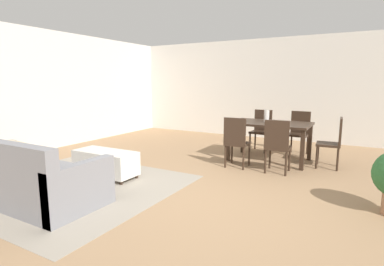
{
  "coord_description": "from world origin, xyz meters",
  "views": [
    {
      "loc": [
        1.83,
        -3.37,
        1.54
      ],
      "look_at": [
        -0.73,
        1.16,
        0.67
      ],
      "focal_mm": 28.55,
      "sensor_mm": 36.0,
      "label": 1
    }
  ],
  "objects_px": {
    "ottoman_table": "(106,162)",
    "dining_chair_head_east": "(334,140)",
    "dining_table": "(270,127)",
    "dining_chair_near_left": "(236,139)",
    "vase_centerpiece": "(267,116)",
    "couch": "(23,178)",
    "dining_chair_far_right": "(299,130)",
    "dining_chair_near_right": "(277,143)",
    "dining_chair_far_left": "(262,128)"
  },
  "relations": [
    {
      "from": "couch",
      "to": "ottoman_table",
      "type": "height_order",
      "value": "couch"
    },
    {
      "from": "dining_chair_far_left",
      "to": "vase_centerpiece",
      "type": "distance_m",
      "value": 0.93
    },
    {
      "from": "dining_chair_far_left",
      "to": "dining_chair_far_right",
      "type": "bearing_deg",
      "value": 4.34
    },
    {
      "from": "dining_chair_far_left",
      "to": "dining_chair_near_left",
      "type": "bearing_deg",
      "value": -89.07
    },
    {
      "from": "dining_chair_near_left",
      "to": "vase_centerpiece",
      "type": "distance_m",
      "value": 0.95
    },
    {
      "from": "dining_table",
      "to": "dining_chair_near_left",
      "type": "distance_m",
      "value": 0.91
    },
    {
      "from": "ottoman_table",
      "to": "dining_chair_far_right",
      "type": "relative_size",
      "value": 1.17
    },
    {
      "from": "vase_centerpiece",
      "to": "ottoman_table",
      "type": "bearing_deg",
      "value": -129.17
    },
    {
      "from": "dining_chair_near_right",
      "to": "dining_chair_far_left",
      "type": "bearing_deg",
      "value": 115.16
    },
    {
      "from": "ottoman_table",
      "to": "dining_chair_far_left",
      "type": "distance_m",
      "value": 3.59
    },
    {
      "from": "dining_chair_head_east",
      "to": "vase_centerpiece",
      "type": "distance_m",
      "value": 1.28
    },
    {
      "from": "dining_table",
      "to": "dining_chair_head_east",
      "type": "relative_size",
      "value": 1.65
    },
    {
      "from": "dining_chair_near_right",
      "to": "ottoman_table",
      "type": "bearing_deg",
      "value": -146.66
    },
    {
      "from": "ottoman_table",
      "to": "dining_chair_near_left",
      "type": "distance_m",
      "value": 2.29
    },
    {
      "from": "dining_chair_near_right",
      "to": "dining_table",
      "type": "bearing_deg",
      "value": 113.66
    },
    {
      "from": "dining_chair_far_right",
      "to": "dining_chair_head_east",
      "type": "bearing_deg",
      "value": -48.75
    },
    {
      "from": "couch",
      "to": "dining_table",
      "type": "bearing_deg",
      "value": 58.2
    },
    {
      "from": "dining_chair_far_right",
      "to": "dining_chair_near_right",
      "type": "bearing_deg",
      "value": -91.52
    },
    {
      "from": "dining_chair_near_right",
      "to": "dining_chair_head_east",
      "type": "bearing_deg",
      "value": 45.97
    },
    {
      "from": "ottoman_table",
      "to": "dining_chair_far_left",
      "type": "bearing_deg",
      "value": 63.01
    },
    {
      "from": "dining_chair_far_right",
      "to": "vase_centerpiece",
      "type": "bearing_deg",
      "value": -119.23
    },
    {
      "from": "dining_table",
      "to": "vase_centerpiece",
      "type": "xyz_separation_m",
      "value": [
        -0.08,
        0.01,
        0.21
      ]
    },
    {
      "from": "dining_chair_far_left",
      "to": "dining_chair_head_east",
      "type": "relative_size",
      "value": 1.0
    },
    {
      "from": "dining_chair_near_right",
      "to": "dining_chair_far_left",
      "type": "xyz_separation_m",
      "value": [
        -0.76,
        1.62,
        0.0
      ]
    },
    {
      "from": "dining_chair_head_east",
      "to": "vase_centerpiece",
      "type": "bearing_deg",
      "value": 179.92
    },
    {
      "from": "couch",
      "to": "dining_chair_near_left",
      "type": "relative_size",
      "value": 2.41
    },
    {
      "from": "ottoman_table",
      "to": "vase_centerpiece",
      "type": "relative_size",
      "value": 4.58
    },
    {
      "from": "ottoman_table",
      "to": "dining_chair_head_east",
      "type": "distance_m",
      "value": 3.99
    },
    {
      "from": "couch",
      "to": "dining_chair_far_left",
      "type": "height_order",
      "value": "dining_chair_far_left"
    },
    {
      "from": "dining_chair_near_right",
      "to": "vase_centerpiece",
      "type": "height_order",
      "value": "vase_centerpiece"
    },
    {
      "from": "couch",
      "to": "dining_chair_head_east",
      "type": "bearing_deg",
      "value": 46.88
    },
    {
      "from": "dining_chair_near_left",
      "to": "dining_chair_near_right",
      "type": "height_order",
      "value": "same"
    },
    {
      "from": "dining_chair_far_left",
      "to": "dining_chair_far_right",
      "type": "xyz_separation_m",
      "value": [
        0.81,
        0.06,
        0.0
      ]
    },
    {
      "from": "dining_chair_near_right",
      "to": "dining_chair_far_right",
      "type": "bearing_deg",
      "value": 88.48
    },
    {
      "from": "dining_table",
      "to": "dining_chair_near_right",
      "type": "relative_size",
      "value": 1.65
    },
    {
      "from": "dining_table",
      "to": "dining_chair_far_right",
      "type": "distance_m",
      "value": 0.96
    },
    {
      "from": "dining_chair_far_left",
      "to": "dining_chair_far_right",
      "type": "relative_size",
      "value": 1.0
    },
    {
      "from": "dining_chair_far_right",
      "to": "dining_chair_head_east",
      "type": "xyz_separation_m",
      "value": [
        0.75,
        -0.86,
        0.0
      ]
    },
    {
      "from": "couch",
      "to": "dining_chair_near_left",
      "type": "bearing_deg",
      "value": 56.3
    },
    {
      "from": "ottoman_table",
      "to": "dining_chair_near_right",
      "type": "bearing_deg",
      "value": 33.34
    },
    {
      "from": "dining_chair_near_right",
      "to": "dining_chair_far_right",
      "type": "relative_size",
      "value": 1.0
    },
    {
      "from": "dining_table",
      "to": "dining_chair_near_left",
      "type": "relative_size",
      "value": 1.65
    },
    {
      "from": "couch",
      "to": "dining_chair_near_left",
      "type": "distance_m",
      "value": 3.39
    },
    {
      "from": "couch",
      "to": "dining_chair_far_left",
      "type": "xyz_separation_m",
      "value": [
        1.85,
        4.43,
        0.23
      ]
    },
    {
      "from": "ottoman_table",
      "to": "dining_chair_near_left",
      "type": "bearing_deg",
      "value": 43.52
    },
    {
      "from": "couch",
      "to": "dining_chair_head_east",
      "type": "distance_m",
      "value": 4.99
    },
    {
      "from": "couch",
      "to": "dining_chair_head_east",
      "type": "xyz_separation_m",
      "value": [
        3.41,
        3.64,
        0.23
      ]
    },
    {
      "from": "ottoman_table",
      "to": "dining_chair_near_right",
      "type": "distance_m",
      "value": 2.87
    },
    {
      "from": "couch",
      "to": "dining_chair_far_left",
      "type": "bearing_deg",
      "value": 67.36
    },
    {
      "from": "dining_chair_far_right",
      "to": "ottoman_table",
      "type": "bearing_deg",
      "value": -126.78
    }
  ]
}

